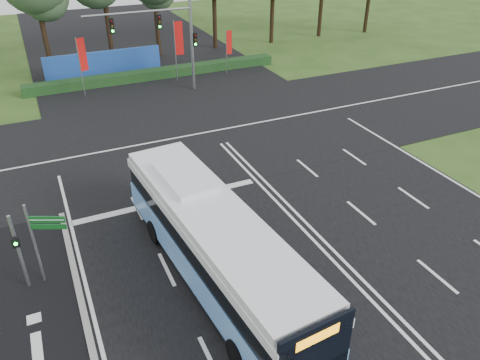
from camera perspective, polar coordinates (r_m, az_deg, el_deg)
name	(u,v)px	position (r m, az deg, el deg)	size (l,w,h in m)	color
ground	(303,230)	(22.11, 7.71, -6.10)	(120.00, 120.00, 0.00)	#2D4A18
road_main	(303,230)	(22.10, 7.72, -6.06)	(20.00, 120.00, 0.04)	black
road_cross	(209,132)	(31.41, -3.77, 5.85)	(120.00, 14.00, 0.05)	black
kerb_strip	(93,352)	(17.54, -17.51, -19.37)	(0.25, 18.00, 0.12)	gray
city_bus	(215,244)	(18.17, -3.09, -7.85)	(3.68, 12.77, 3.62)	#6BAAF8
pedestrian_signal	(18,250)	(19.66, -25.40, -7.76)	(0.28, 0.42, 3.41)	gray
street_sign	(41,235)	(19.32, -23.14, -6.13)	(1.32, 0.66, 3.67)	gray
banner_flag_left	(82,58)	(38.63, -18.72, 13.86)	(0.65, 0.29, 4.66)	gray
banner_flag_mid	(178,42)	(40.68, -7.58, 16.30)	(0.75, 0.16, 5.07)	gray
banner_flag_right	(228,45)	(42.63, -1.41, 16.14)	(0.57, 0.07, 3.83)	gray
traffic_light_gantry	(169,33)	(37.66, -8.65, 17.24)	(8.41, 0.28, 7.00)	gray
hedge	(157,74)	(42.45, -10.10, 12.64)	(22.00, 1.20, 0.80)	#143919
blue_hoarding	(104,64)	(43.85, -16.26, 13.45)	(10.00, 0.30, 2.20)	#1F4CA8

